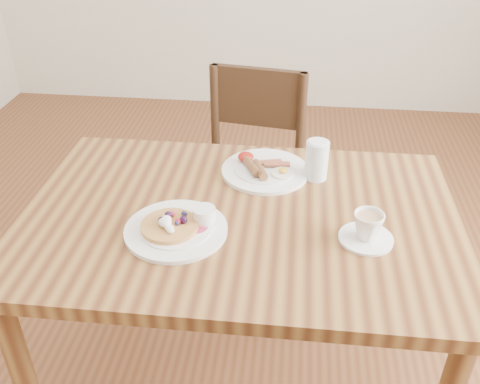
{
  "coord_description": "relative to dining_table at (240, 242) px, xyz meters",
  "views": [
    {
      "loc": [
        0.13,
        -1.2,
        1.59
      ],
      "look_at": [
        0.0,
        0.0,
        0.82
      ],
      "focal_mm": 40.0,
      "sensor_mm": 36.0,
      "label": 1
    }
  ],
  "objects": [
    {
      "name": "dining_table",
      "position": [
        0.0,
        0.0,
        0.0
      ],
      "size": [
        1.2,
        0.8,
        0.75
      ],
      "color": "brown",
      "rests_on": "ground"
    },
    {
      "name": "chair_far",
      "position": [
        -0.04,
        0.66,
        -0.16
      ],
      "size": [
        0.48,
        0.48,
        0.88
      ],
      "rotation": [
        0.0,
        0.0,
        2.99
      ],
      "color": "black",
      "rests_on": "ground"
    },
    {
      "name": "pancake_plate",
      "position": [
        -0.15,
        -0.1,
        0.11
      ],
      "size": [
        0.27,
        0.27,
        0.06
      ],
      "color": "white",
      "rests_on": "dining_table"
    },
    {
      "name": "breakfast_plate",
      "position": [
        0.05,
        0.23,
        0.11
      ],
      "size": [
        0.27,
        0.27,
        0.04
      ],
      "color": "white",
      "rests_on": "dining_table"
    },
    {
      "name": "teacup_saucer",
      "position": [
        0.33,
        -0.08,
        0.13
      ],
      "size": [
        0.14,
        0.14,
        0.08
      ],
      "color": "white",
      "rests_on": "dining_table"
    },
    {
      "name": "water_glass",
      "position": [
        0.21,
        0.22,
        0.16
      ],
      "size": [
        0.07,
        0.07,
        0.12
      ],
      "primitive_type": "cylinder",
      "color": "silver",
      "rests_on": "dining_table"
    }
  ]
}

